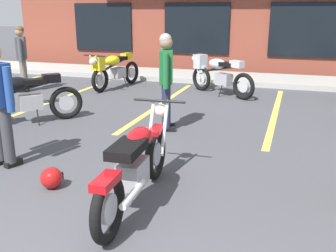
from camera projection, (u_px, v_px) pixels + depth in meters
ground_plane at (167, 163)px, 5.36m from camera, size 80.00×80.00×0.00m
sidewalk_kerb at (240, 79)px, 11.64m from camera, size 22.00×1.80×0.14m
brick_storefront_building at (259, 10)px, 14.94m from camera, size 17.80×6.17×4.12m
painted_stall_lines at (215, 108)px, 8.39m from camera, size 12.65×4.80×0.01m
motorcycle_foreground_classic at (136, 164)px, 4.12m from camera, size 0.66×2.11×0.98m
motorcycle_black_cruiser at (218, 73)px, 9.68m from camera, size 1.85×1.38×0.98m
motorcycle_blue_standard at (19, 96)px, 7.07m from camera, size 1.65×1.65×0.98m
motorcycle_green_cafe_racer at (114, 69)px, 10.40m from camera, size 0.77×2.09×0.98m
person_by_back_row at (166, 77)px, 6.62m from camera, size 0.36×0.60×1.68m
person_near_building at (22, 55)px, 9.89m from camera, size 0.41×0.56×1.68m
helmet_on_pavement at (51, 178)px, 4.59m from camera, size 0.26×0.26×0.26m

